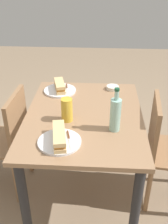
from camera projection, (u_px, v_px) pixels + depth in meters
The scene contains 13 objects.
ground_plane at pixel (84, 191), 2.23m from camera, with size 8.00×8.00×0.00m, color #8C755B.
dining_table at pixel (84, 129), 1.91m from camera, with size 1.05×0.81×0.75m.
chair_far at pixel (166, 147), 1.95m from camera, with size 0.44×0.44×0.86m.
chair_near at pixel (7, 137), 2.05m from camera, with size 0.42×0.42×0.86m.
plate_near at pixel (60, 91), 2.16m from camera, with size 0.26×0.26×0.01m, color white.
baguette_sandwich_near at pixel (60, 86), 2.13m from camera, with size 0.21×0.12×0.07m.
knife_near at pixel (67, 88), 2.17m from camera, with size 0.18×0.04×0.01m.
plate_far at pixel (60, 142), 1.56m from camera, with size 0.26×0.26×0.01m, color white.
baguette_sandwich_far at pixel (59, 136), 1.54m from camera, with size 0.25×0.11×0.07m.
knife_far at pixel (69, 138), 1.57m from camera, with size 0.18×0.05×0.01m.
water_bottle at pixel (115, 114), 1.63m from camera, with size 0.07×0.07×0.29m.
beer_glass at pixel (67, 110), 1.74m from camera, with size 0.08×0.08×0.16m, color gold.
olive_bowl at pixel (113, 88), 2.18m from camera, with size 0.10×0.10×0.03m, color silver.
Camera 1 is at (1.58, 0.10, 1.70)m, focal length 42.80 mm.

